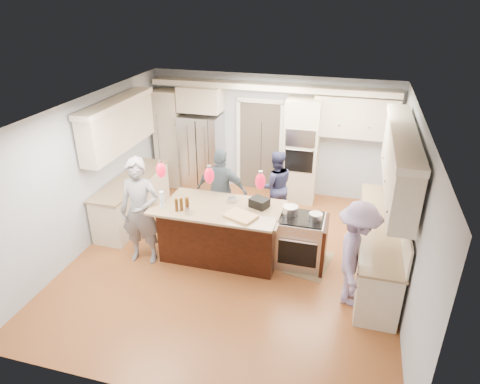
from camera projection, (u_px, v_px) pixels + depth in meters
The scene contains 23 objects.
ground_plane at pixel (235, 258), 7.68m from camera, with size 6.00×6.00×0.00m, color #A5572D.
room_shell at pixel (234, 164), 6.89m from camera, with size 5.54×6.04×2.72m.
refrigerator at pixel (202, 153), 9.95m from camera, with size 0.90×0.70×1.80m, color #B7B7BC.
oven_column at pixel (301, 151), 9.31m from camera, with size 0.72×0.69×2.30m.
back_upper_cabinets at pixel (236, 122), 9.52m from camera, with size 5.30×0.61×2.54m.
right_counter_run at pixel (385, 216), 6.90m from camera, with size 0.64×3.10×2.51m.
left_cabinets at pixel (128, 173), 8.50m from camera, with size 0.64×2.30×2.51m.
kitchen_island at pixel (222, 231), 7.59m from camera, with size 2.10×1.46×1.12m.
island_range at pixel (302, 241), 7.33m from camera, with size 0.82×0.71×0.92m.
pendant_lights at pixel (209, 175), 6.51m from camera, with size 1.75×0.15×1.03m.
person_bar_end at pixel (140, 212), 7.24m from camera, with size 0.70×0.46×1.92m, color slate.
person_far_left at pixel (275, 186), 8.64m from camera, with size 0.73×0.57×1.50m, color navy.
person_far_right at pixel (222, 192), 8.16m from camera, with size 1.01×0.42×1.72m, color #495966.
person_range_side at pixel (356, 254), 6.29m from camera, with size 1.09×0.63×1.69m, color #907DA8.
floor_rug at pixel (309, 262), 7.54m from camera, with size 0.67×0.98×0.01m, color olive.
water_bottle at pixel (162, 200), 6.91m from camera, with size 0.07×0.07×0.32m, color silver.
beer_bottle_a at pixel (176, 205), 6.87m from camera, with size 0.05×0.05×0.22m, color #44280C.
beer_bottle_b at pixel (187, 205), 6.82m from camera, with size 0.07×0.07×0.26m, color #44280C.
beer_bottle_c at pixel (181, 204), 6.88m from camera, with size 0.06×0.06×0.22m, color #44280C.
drink_can at pixel (188, 211), 6.78m from camera, with size 0.07×0.07×0.12m, color #B7B7BC.
cutting_board at pixel (241, 216), 6.72m from camera, with size 0.48×0.34×0.04m, color tan.
pot_large at pixel (290, 210), 7.20m from camera, with size 0.26×0.26×0.15m, color #B7B7BC.
pot_small at pixel (316, 216), 7.05m from camera, with size 0.22×0.22×0.11m, color #B7B7BC.
Camera 1 is at (1.79, -6.14, 4.42)m, focal length 32.00 mm.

